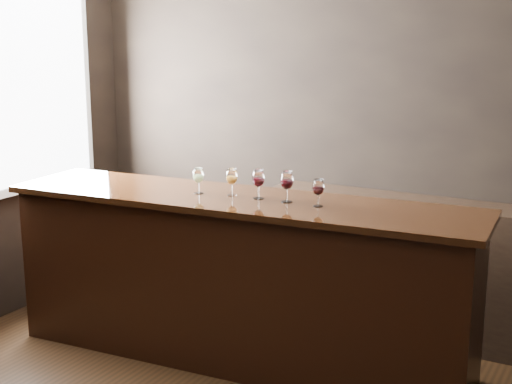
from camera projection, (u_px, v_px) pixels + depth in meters
The scene contains 9 objects.
room_shell at pixel (189, 109), 3.57m from camera, with size 5.02×4.52×2.81m.
bar_counter at pixel (238, 282), 4.79m from camera, with size 3.11×0.67×1.09m, color black.
bar_top at pixel (238, 200), 4.66m from camera, with size 3.22×0.75×0.04m, color black.
back_bar_shelf at pixel (456, 275), 5.05m from camera, with size 2.82×0.40×1.02m, color black.
glass_white at pixel (198, 176), 4.75m from camera, with size 0.08×0.08×0.18m.
glass_amber at pixel (232, 177), 4.69m from camera, with size 0.08×0.08×0.18m.
glass_red_a at pixel (258, 179), 4.59m from camera, with size 0.08×0.08×0.19m.
glass_red_b at pixel (287, 181), 4.50m from camera, with size 0.09×0.09×0.20m.
glass_red_c at pixel (318, 188), 4.39m from camera, with size 0.07×0.07×0.18m.
Camera 1 is at (1.79, -2.85, 2.19)m, focal length 50.00 mm.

